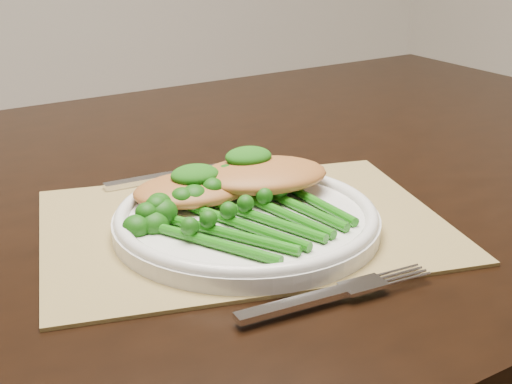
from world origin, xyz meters
name	(u,v)px	position (x,y,z in m)	size (l,w,h in m)	color
placemat	(244,225)	(0.16, -0.18, 0.75)	(0.40, 0.29, 0.00)	olive
dinner_plate	(246,219)	(0.16, -0.20, 0.77)	(0.26, 0.26, 0.02)	silver
knife	(169,176)	(0.13, -0.03, 0.76)	(0.20, 0.03, 0.01)	silver
fork	(348,289)	(0.18, -0.35, 0.76)	(0.18, 0.02, 0.01)	silver
chicken_fillet_left	(194,189)	(0.12, -0.14, 0.78)	(0.13, 0.09, 0.03)	#AE6B32
chicken_fillet_right	(263,175)	(0.20, -0.15, 0.79)	(0.14, 0.10, 0.03)	#AE6B32
pesto_dollop_left	(195,175)	(0.13, -0.14, 0.80)	(0.05, 0.04, 0.02)	#0E4409
pesto_dollop_right	(248,157)	(0.19, -0.13, 0.80)	(0.05, 0.04, 0.02)	#0E4409
broccolini_bundle	(263,218)	(0.16, -0.22, 0.77)	(0.22, 0.23, 0.04)	#155F0C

